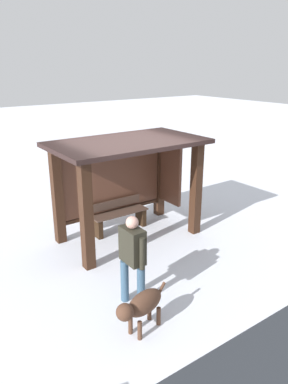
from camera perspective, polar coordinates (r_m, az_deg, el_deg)
name	(u,v)px	position (r m, az deg, el deg)	size (l,w,h in m)	color
ground_plane	(129,236)	(8.91, -2.30, -6.89)	(60.00, 60.00, 0.00)	silver
bus_shelter	(127,167)	(8.52, -2.58, 3.87)	(3.41, 1.96, 2.33)	#351E12
bench_left_inside	(119,216)	(9.10, -3.86, -3.79)	(1.45, 0.39, 0.77)	#4B362C
person_walking	(132,253)	(6.22, -1.80, -9.44)	(0.34, 0.65, 1.61)	#2A281E
dog	(141,305)	(5.81, -0.40, -17.14)	(1.04, 0.46, 0.69)	#4E3224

